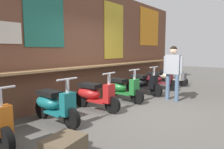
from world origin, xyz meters
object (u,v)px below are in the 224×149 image
(scooter_maroon, at_px, (157,79))
(shopper_with_handbag, at_px, (173,68))
(scooter_black, at_px, (141,83))
(scooter_teal, at_px, (53,104))
(scooter_red, at_px, (94,94))
(scooter_cream, at_px, (169,76))
(scooter_green, at_px, (121,88))

(scooter_maroon, bearing_deg, shopper_with_handbag, -52.31)
(scooter_black, bearing_deg, scooter_teal, -86.25)
(scooter_red, xyz_separation_m, scooter_black, (2.31, 0.00, 0.00))
(scooter_red, bearing_deg, scooter_black, 86.04)
(scooter_black, relative_size, scooter_cream, 1.00)
(scooter_red, relative_size, shopper_with_handbag, 0.87)
(scooter_green, xyz_separation_m, scooter_black, (1.16, -0.00, 0.00))
(scooter_red, xyz_separation_m, scooter_maroon, (3.51, 0.00, 0.00))
(scooter_red, height_order, scooter_cream, same)
(scooter_green, height_order, shopper_with_handbag, shopper_with_handbag)
(scooter_black, height_order, scooter_maroon, same)
(scooter_red, height_order, shopper_with_handbag, shopper_with_handbag)
(scooter_teal, xyz_separation_m, scooter_maroon, (4.71, -0.00, 0.00))
(scooter_teal, relative_size, scooter_maroon, 1.00)
(scooter_teal, distance_m, scooter_maroon, 4.71)
(scooter_black, distance_m, scooter_maroon, 1.20)
(scooter_black, relative_size, scooter_maroon, 1.00)
(scooter_green, height_order, scooter_black, same)
(scooter_cream, distance_m, shopper_with_handbag, 2.81)
(scooter_black, bearing_deg, scooter_green, -86.25)
(scooter_green, xyz_separation_m, shopper_with_handbag, (0.99, -1.18, 0.59))
(scooter_red, relative_size, scooter_green, 1.00)
(scooter_teal, xyz_separation_m, shopper_with_handbag, (3.33, -1.18, 0.59))
(scooter_green, distance_m, scooter_black, 1.16)
(shopper_with_handbag, bearing_deg, scooter_green, 124.35)
(scooter_black, bearing_deg, scooter_red, -86.25)
(scooter_teal, height_order, scooter_red, same)
(scooter_cream, xyz_separation_m, shopper_with_handbag, (-2.48, -1.18, 0.59))
(scooter_green, distance_m, scooter_cream, 3.47)
(scooter_red, bearing_deg, scooter_cream, 86.04)
(scooter_maroon, xyz_separation_m, scooter_cream, (1.11, 0.00, 0.00))
(scooter_maroon, relative_size, shopper_with_handbag, 0.87)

